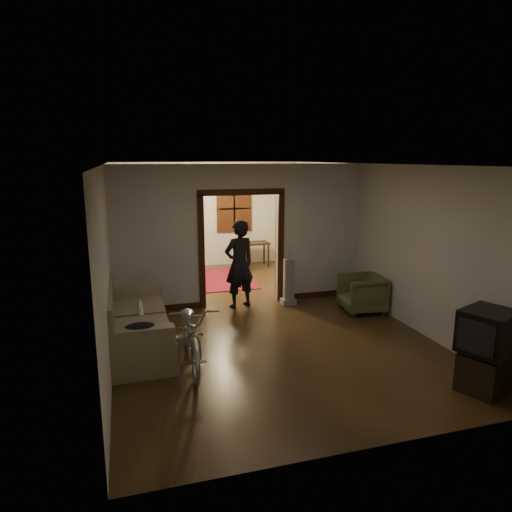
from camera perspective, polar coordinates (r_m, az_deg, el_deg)
name	(u,v)px	position (r m, az deg, el deg)	size (l,w,h in m)	color
floor	(252,315)	(8.70, -0.56, -7.34)	(5.00, 8.50, 0.01)	#301F0F
ceiling	(251,164)	(8.20, -0.60, 11.42)	(5.00, 8.50, 0.01)	white
wall_back	(209,215)	(12.44, -5.95, 5.15)	(5.00, 0.02, 2.80)	beige
wall_left	(108,250)	(8.04, -17.99, 0.77)	(0.02, 8.50, 2.80)	beige
wall_right	(373,236)	(9.33, 14.38, 2.49)	(0.02, 8.50, 2.80)	beige
partition_wall	(241,235)	(9.05, -1.88, 2.58)	(5.00, 0.14, 2.80)	beige
door_casing	(241,250)	(9.11, -1.86, 0.72)	(1.74, 0.20, 2.32)	black
far_window	(234,209)	(12.53, -2.76, 5.94)	(0.98, 0.06, 1.28)	black
chandelier	(222,183)	(10.65, -4.31, 9.14)	(0.24, 0.24, 0.24)	#FFE0A5
light_switch	(292,241)	(9.33, 4.51, 1.90)	(0.08, 0.01, 0.12)	silver
sofa	(135,318)	(7.28, -14.93, -7.49)	(1.00, 2.21, 1.02)	#746C4D
rolled_paper	(140,310)	(7.56, -14.24, -6.55)	(0.09, 0.09, 0.74)	beige
jacket	(140,328)	(6.37, -14.30, -8.70)	(0.44, 0.33, 0.13)	black
bicycle	(192,332)	(6.62, -8.06, -9.41)	(0.65, 1.86, 0.98)	silver
armchair	(362,293)	(9.02, 13.11, -4.57)	(0.76, 0.79, 0.72)	brown
tv_stand	(484,372)	(6.62, 26.57, -12.90)	(0.55, 0.50, 0.50)	black
crt_tv	(488,331)	(6.41, 27.04, -8.36)	(0.62, 0.56, 0.54)	black
vacuum	(289,282)	(9.19, 4.09, -3.23)	(0.29, 0.23, 0.94)	gray
person	(239,264)	(8.92, -2.11, -1.03)	(0.64, 0.42, 1.74)	black
oriental_rug	(218,279)	(11.16, -4.79, -2.93)	(1.62, 2.12, 0.02)	maroon
locker	(168,239)	(12.02, -10.89, 2.09)	(0.85, 0.47, 1.70)	#273620
globe	(167,197)	(11.88, -11.11, 7.28)	(0.29, 0.29, 0.29)	#1E5972
desk	(252,255)	(12.39, -0.47, 0.16)	(0.89, 0.50, 0.66)	black
desk_chair	(241,255)	(11.90, -1.84, 0.07)	(0.37, 0.37, 0.83)	black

